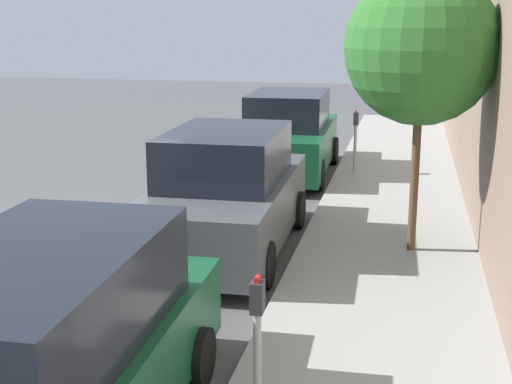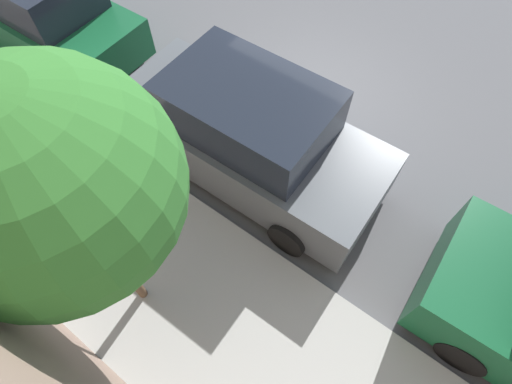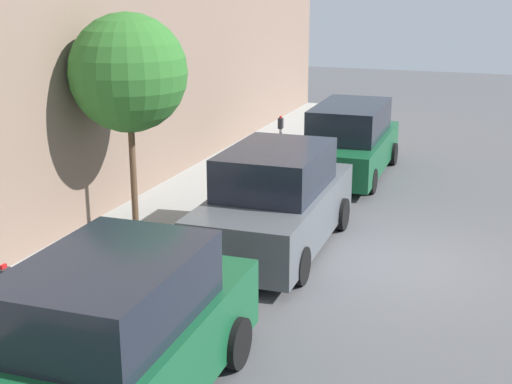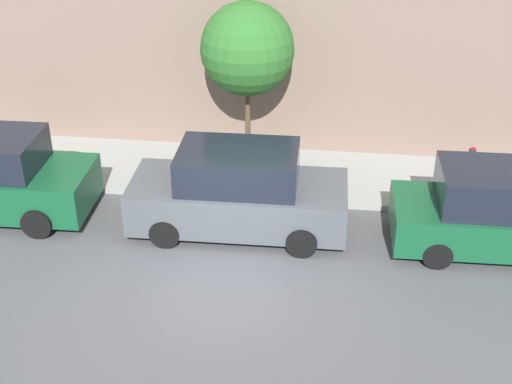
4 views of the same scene
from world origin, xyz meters
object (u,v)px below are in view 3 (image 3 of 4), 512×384
parked_suv_third (113,343)px  parking_meter_far (8,307)px  street_tree (128,73)px  parked_suv_second (276,202)px  parking_meter_near (280,137)px  parked_minivan_nearest (350,141)px

parked_suv_third → parking_meter_far: parked_suv_third is taller
street_tree → parked_suv_second: bearing=-176.3°
parking_meter_near → parking_meter_far: (0.00, 10.92, 0.02)m
parking_meter_far → street_tree: 6.09m
parking_meter_near → parked_suv_third: bearing=98.3°
parked_minivan_nearest → parking_meter_near: bearing=20.0°
street_tree → parking_meter_far: bearing=103.5°
street_tree → parking_meter_near: bearing=-103.7°
parked_minivan_nearest → parking_meter_far: bearing=81.5°
street_tree → parked_minivan_nearest: bearing=-116.7°
parked_suv_second → street_tree: size_ratio=1.13×
parked_suv_third → parked_suv_second: bearing=-90.2°
parked_suv_third → parking_meter_near: size_ratio=3.38×
parking_meter_far → parked_suv_second: bearing=-105.9°
parking_meter_near → street_tree: size_ratio=0.34×
parked_suv_third → street_tree: size_ratio=1.13×
parked_minivan_nearest → parking_meter_far: 11.67m
parking_meter_near → parking_meter_far: size_ratio=0.98×
parked_suv_third → street_tree: 6.81m
parking_meter_far → parking_meter_near: bearing=-90.0°
parked_suv_second → parking_meter_far: bearing=74.1°
parked_minivan_nearest → parked_suv_third: 11.72m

